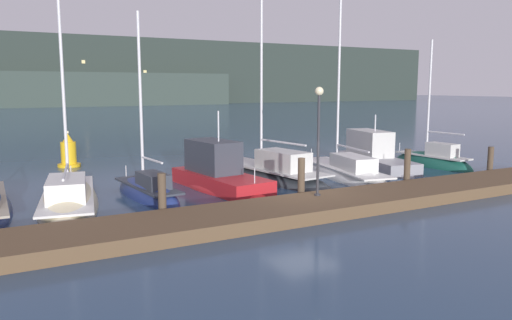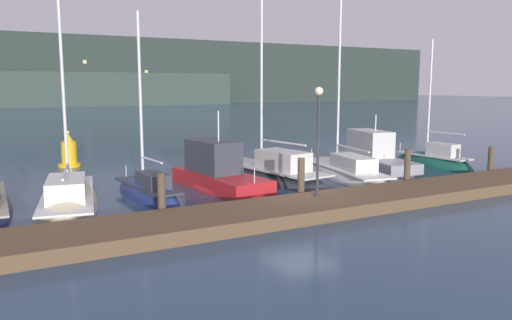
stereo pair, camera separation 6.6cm
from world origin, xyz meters
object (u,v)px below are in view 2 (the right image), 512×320
at_px(channel_buoy, 69,153).
at_px(dock_lamppost, 318,124).
at_px(sailboat_berth_3, 148,195).
at_px(sailboat_berth_5, 271,176).
at_px(sailboat_berth_8, 433,164).
at_px(motorboat_berth_7, 374,161).
at_px(motorboat_berth_4, 219,180).
at_px(sailboat_berth_6, 344,175).
at_px(sailboat_berth_2, 69,203).

distance_m(channel_buoy, dock_lamppost, 16.44).
xyz_separation_m(sailboat_berth_3, sailboat_berth_5, (6.51, 1.09, 0.08)).
bearing_deg(dock_lamppost, sailboat_berth_8, 22.90).
bearing_deg(dock_lamppost, motorboat_berth_7, 36.58).
xyz_separation_m(motorboat_berth_4, channel_buoy, (-5.02, 9.72, 0.39)).
relative_size(sailboat_berth_3, sailboat_berth_6, 0.62).
relative_size(sailboat_berth_8, channel_buoy, 3.90).
relative_size(sailboat_berth_2, channel_buoy, 5.10).
relative_size(sailboat_berth_2, dock_lamppost, 2.56).
bearing_deg(sailboat_berth_3, sailboat_berth_5, 9.46).
bearing_deg(motorboat_berth_7, sailboat_berth_2, -175.21).
relative_size(sailboat_berth_2, sailboat_berth_6, 0.78).
distance_m(sailboat_berth_2, sailboat_berth_3, 3.11).
relative_size(motorboat_berth_7, channel_buoy, 3.49).
distance_m(sailboat_berth_2, sailboat_berth_6, 13.18).
distance_m(sailboat_berth_6, dock_lamppost, 7.38).
distance_m(sailboat_berth_6, motorboat_berth_7, 3.61).
relative_size(sailboat_berth_3, channel_buoy, 4.04).
height_order(sailboat_berth_2, sailboat_berth_8, sailboat_berth_2).
xyz_separation_m(motorboat_berth_4, sailboat_berth_8, (13.34, -0.16, -0.26)).
bearing_deg(motorboat_berth_4, sailboat_berth_8, -0.70).
bearing_deg(sailboat_berth_6, channel_buoy, 139.15).
xyz_separation_m(sailboat_berth_3, channel_buoy, (-1.66, 10.04, 0.67)).
distance_m(sailboat_berth_3, motorboat_berth_4, 3.38).
xyz_separation_m(sailboat_berth_3, sailboat_berth_8, (16.70, 0.15, 0.02)).
height_order(sailboat_berth_3, sailboat_berth_8, sailboat_berth_3).
bearing_deg(motorboat_berth_7, sailboat_berth_8, -19.82).
relative_size(motorboat_berth_4, sailboat_berth_5, 0.58).
xyz_separation_m(motorboat_berth_4, motorboat_berth_7, (10.00, 1.04, 0.00)).
distance_m(sailboat_berth_8, channel_buoy, 20.87).
distance_m(sailboat_berth_3, motorboat_berth_7, 13.43).
bearing_deg(sailboat_berth_3, channel_buoy, 99.41).
bearing_deg(motorboat_berth_4, channel_buoy, 117.30).
distance_m(motorboat_berth_4, dock_lamppost, 6.03).
xyz_separation_m(sailboat_berth_2, sailboat_berth_6, (13.18, -0.08, 0.02)).
height_order(sailboat_berth_8, dock_lamppost, sailboat_berth_8).
bearing_deg(channel_buoy, motorboat_berth_7, -30.03).
height_order(sailboat_berth_2, sailboat_berth_6, sailboat_berth_6).
distance_m(motorboat_berth_7, channel_buoy, 17.35).
bearing_deg(motorboat_berth_7, channel_buoy, 149.97).
xyz_separation_m(sailboat_berth_6, motorboat_berth_7, (3.29, 1.46, 0.26)).
bearing_deg(motorboat_berth_4, sailboat_berth_5, 13.65).
bearing_deg(motorboat_berth_4, sailboat_berth_2, -176.98).
xyz_separation_m(sailboat_berth_3, sailboat_berth_6, (10.07, -0.10, 0.02)).
bearing_deg(sailboat_berth_6, sailboat_berth_2, 179.65).
distance_m(sailboat_berth_3, dock_lamppost, 7.64).
bearing_deg(sailboat_berth_2, motorboat_berth_4, 3.02).
bearing_deg(sailboat_berth_6, sailboat_berth_8, 2.22).
distance_m(sailboat_berth_2, sailboat_berth_5, 9.69).
height_order(sailboat_berth_3, channel_buoy, sailboat_berth_3).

